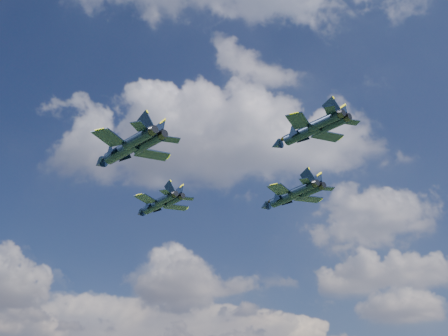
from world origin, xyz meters
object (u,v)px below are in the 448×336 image
jet_slot (301,134)px  jet_right (284,198)px  jet_left (120,152)px  jet_lead (154,206)px

jet_slot → jet_right: bearing=46.9°
jet_left → jet_lead: bearing=40.0°
jet_lead → jet_left: bearing=-135.5°
jet_left → jet_slot: 28.68m
jet_lead → jet_left: jet_lead is taller
jet_slot → jet_left: bearing=130.7°
jet_right → jet_slot: (3.59, -25.85, 0.25)m
jet_right → jet_left: bearing=-179.2°
jet_right → jet_slot: size_ratio=1.08×
jet_lead → jet_right: jet_right is taller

